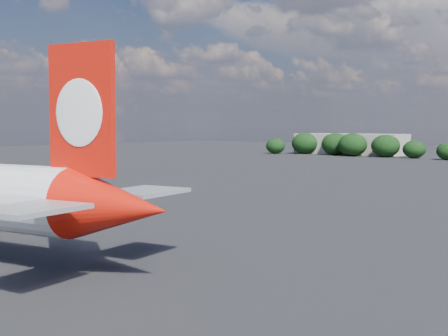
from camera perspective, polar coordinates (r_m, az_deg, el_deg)
The scene contains 2 objects.
ground at distance 101.48m, azimuth 9.97°, elevation -2.64°, with size 500.00×500.00×0.00m, color black.
terminal_building at distance 248.01m, azimuth 11.50°, elevation 2.16°, with size 42.00×16.00×8.00m.
Camera 1 is at (48.42, -28.42, 11.63)m, focal length 50.00 mm.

